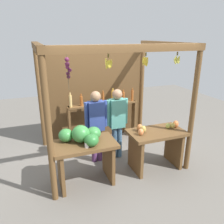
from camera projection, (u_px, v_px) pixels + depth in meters
ground_plane at (109, 155)px, 5.11m from camera, size 12.00×12.00×0.00m
market_stall at (102, 89)px, 5.05m from camera, size 2.77×2.19×2.47m
fruit_counter_left at (84, 146)px, 3.97m from camera, size 1.11×0.68×1.12m
fruit_counter_right at (156, 141)px, 4.47m from camera, size 1.11×0.64×0.96m
bottle_shelf_unit at (103, 111)px, 5.59m from camera, size 1.77×0.22×1.36m
vendor_man at (96, 121)px, 4.60m from camera, size 0.48×0.21×1.56m
vendor_woman at (117, 118)px, 4.75m from camera, size 0.48×0.21×1.56m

